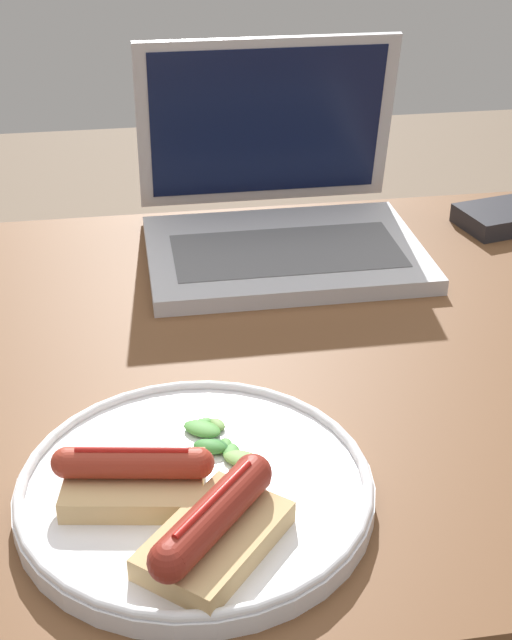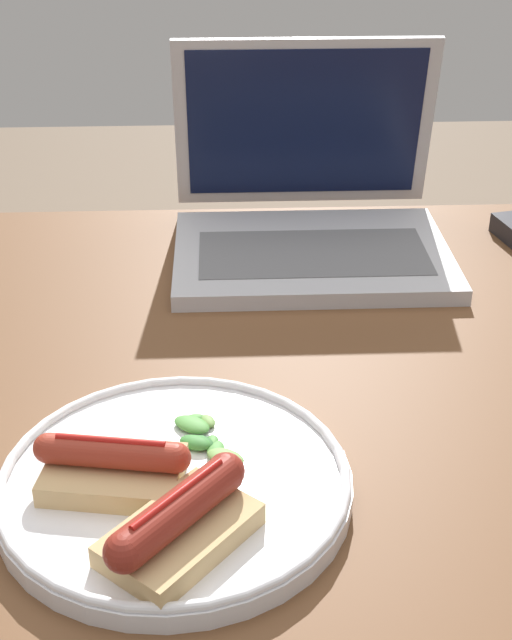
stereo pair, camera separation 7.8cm
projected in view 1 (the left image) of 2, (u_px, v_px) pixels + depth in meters
desk at (217, 439)px, 0.89m from camera, size 1.15×0.71×0.71m
laptop at (279, 214)px, 1.03m from camera, size 0.31×0.26×0.23m
plate at (195, 488)px, 0.66m from camera, size 0.27×0.27×0.02m
sausage_toast_left at (134, 476)px, 0.64m from camera, size 0.12×0.08×0.04m
sausage_toast_middle at (215, 527)px, 0.59m from camera, size 0.12×0.12×0.05m
salad_pile at (213, 445)px, 0.69m from camera, size 0.08×0.08×0.01m
external_drive at (512, 216)px, 1.11m from camera, size 0.14×0.10×0.02m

